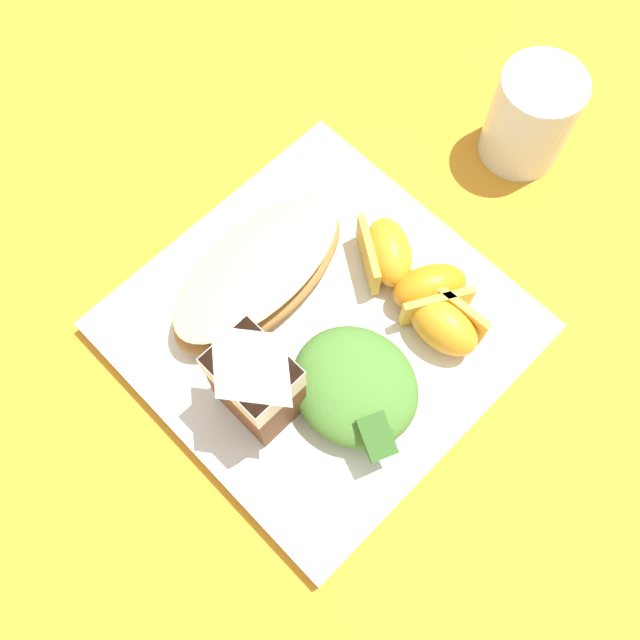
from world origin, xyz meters
The scene contains 9 objects.
ground centered at (0.00, 0.00, 0.00)m, with size 3.00×3.00×0.00m, color orange.
white_plate centered at (0.00, 0.00, 0.01)m, with size 0.28×0.28×0.02m, color white.
cheesy_pizza_bread centered at (0.06, 0.01, 0.03)m, with size 0.08×0.17×0.04m.
green_salad_pile centered at (-0.06, 0.02, 0.04)m, with size 0.11×0.09×0.04m.
milk_carton centered at (-0.01, 0.08, 0.08)m, with size 0.06×0.05×0.11m.
orange_wedge_front centered at (-0.07, -0.06, 0.04)m, with size 0.06×0.04×0.04m.
orange_wedge_middle centered at (-0.05, -0.08, 0.04)m, with size 0.06×0.07×0.04m.
orange_wedge_rear centered at (0.00, -0.08, 0.04)m, with size 0.07×0.06×0.04m.
drinking_clear_cup centered at (0.00, -0.25, 0.05)m, with size 0.07×0.07×0.09m, color silver.
Camera 1 is at (-0.15, 0.14, 0.55)m, focal length 39.92 mm.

